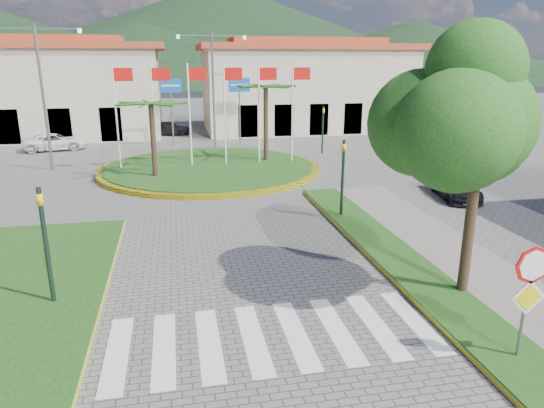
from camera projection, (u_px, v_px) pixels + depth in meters
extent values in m
cube|color=#174112|center=(512.00, 359.00, 10.20)|extent=(1.60, 28.00, 0.18)
cube|color=silver|center=(270.00, 336.00, 11.19)|extent=(8.00, 3.00, 0.01)
cylinder|color=yellow|center=(210.00, 169.00, 28.07)|extent=(12.70, 12.70, 0.24)
cylinder|color=#174112|center=(210.00, 168.00, 28.07)|extent=(12.00, 12.00, 0.30)
cylinder|color=black|center=(153.00, 143.00, 25.08)|extent=(0.28, 0.28, 4.05)
cylinder|color=black|center=(266.00, 126.00, 29.05)|extent=(0.28, 0.28, 4.68)
cylinder|color=silver|center=(117.00, 119.00, 26.78)|extent=(0.10, 0.10, 6.00)
cube|color=red|center=(123.00, 75.00, 26.20)|extent=(1.00, 0.03, 0.70)
cylinder|color=silver|center=(154.00, 119.00, 27.16)|extent=(0.10, 0.10, 6.00)
cube|color=red|center=(161.00, 74.00, 26.58)|extent=(1.00, 0.03, 0.70)
cylinder|color=silver|center=(190.00, 118.00, 27.54)|extent=(0.10, 0.10, 6.00)
cube|color=red|center=(198.00, 74.00, 26.96)|extent=(1.00, 0.03, 0.70)
cylinder|color=silver|center=(225.00, 117.00, 27.92)|extent=(0.10, 0.10, 6.00)
cube|color=red|center=(233.00, 74.00, 27.34)|extent=(1.00, 0.03, 0.70)
cylinder|color=silver|center=(259.00, 116.00, 28.29)|extent=(0.10, 0.10, 6.00)
cube|color=red|center=(268.00, 74.00, 27.72)|extent=(1.00, 0.03, 0.70)
cylinder|color=silver|center=(292.00, 116.00, 28.67)|extent=(0.10, 0.10, 6.00)
cube|color=red|center=(302.00, 74.00, 28.10)|extent=(1.00, 0.03, 0.70)
cylinder|color=slate|center=(524.00, 309.00, 9.89)|extent=(0.07, 0.07, 2.50)
cylinder|color=red|center=(533.00, 265.00, 9.55)|extent=(0.80, 0.03, 0.80)
cube|color=yellow|center=(528.00, 297.00, 9.74)|extent=(0.78, 0.03, 0.78)
cylinder|color=black|center=(470.00, 218.00, 12.55)|extent=(0.28, 0.28, 4.40)
ellipsoid|color=#174612|center=(485.00, 101.00, 11.70)|extent=(3.60, 3.60, 3.20)
cylinder|color=black|center=(47.00, 249.00, 12.10)|extent=(0.12, 0.12, 3.20)
imported|color=yellow|center=(41.00, 211.00, 11.82)|extent=(0.15, 0.18, 0.90)
cylinder|color=black|center=(343.00, 180.00, 19.11)|extent=(0.12, 0.12, 3.20)
imported|color=yellow|center=(344.00, 155.00, 18.82)|extent=(0.15, 0.18, 0.90)
cylinder|color=black|center=(323.00, 130.00, 32.93)|extent=(0.12, 0.12, 3.20)
imported|color=yellow|center=(323.00, 115.00, 32.65)|extent=(0.18, 0.15, 0.90)
cylinder|color=slate|center=(172.00, 111.00, 35.45)|extent=(0.12, 0.12, 5.20)
cube|color=#1056B1|center=(170.00, 86.00, 34.88)|extent=(1.60, 0.05, 1.00)
cylinder|color=slate|center=(240.00, 109.00, 36.40)|extent=(0.12, 0.12, 5.20)
cube|color=#1056B1|center=(239.00, 85.00, 35.83)|extent=(1.60, 0.05, 1.00)
cylinder|color=slate|center=(213.00, 92.00, 34.68)|extent=(0.16, 0.16, 8.00)
cube|color=slate|center=(194.00, 35.00, 33.37)|extent=(2.40, 0.08, 0.08)
cube|color=slate|center=(229.00, 36.00, 33.83)|extent=(2.40, 0.08, 0.08)
cylinder|color=slate|center=(44.00, 100.00, 27.15)|extent=(0.16, 0.16, 8.00)
cube|color=slate|center=(10.00, 28.00, 25.84)|extent=(2.40, 0.08, 0.08)
cube|color=slate|center=(58.00, 28.00, 26.29)|extent=(2.40, 0.08, 0.08)
cube|color=beige|center=(21.00, 94.00, 39.50)|extent=(22.00, 9.00, 7.00)
cube|color=#A23A1F|center=(14.00, 46.00, 38.43)|extent=(23.32, 9.54, 0.50)
cube|color=#A23A1F|center=(13.00, 39.00, 38.29)|extent=(16.50, 4.95, 0.60)
cube|color=beige|center=(305.00, 91.00, 44.05)|extent=(18.00, 9.00, 7.00)
cube|color=#A23A1F|center=(306.00, 47.00, 42.98)|extent=(19.08, 9.54, 0.50)
cube|color=#A23A1F|center=(306.00, 42.00, 42.84)|extent=(13.50, 4.95, 0.60)
cone|color=black|center=(222.00, 32.00, 156.38)|extent=(180.00, 180.00, 30.00)
cone|color=black|center=(414.00, 51.00, 145.02)|extent=(120.00, 120.00, 18.00)
cone|color=black|center=(138.00, 53.00, 125.44)|extent=(110.00, 110.00, 16.00)
imported|color=white|center=(55.00, 142.00, 34.30)|extent=(4.53, 2.70, 1.18)
imported|color=black|center=(169.00, 128.00, 41.34)|extent=(3.67, 1.70, 1.22)
imported|color=black|center=(265.00, 128.00, 41.07)|extent=(4.03, 2.04, 1.27)
imported|color=black|center=(456.00, 186.00, 22.42)|extent=(2.24, 3.94, 1.08)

